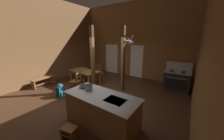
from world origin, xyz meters
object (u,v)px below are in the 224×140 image
bottle_tall_on_counter (84,83)px  dining_table (85,72)px  kitchen_island (101,110)px  stockpot_on_counter (89,87)px  bench_along_left_wall (43,80)px  stove_range (176,80)px  ladderback_chair_by_post (76,81)px  ladderback_chair_near_window (99,72)px  step_stool (70,131)px  backpack (60,90)px  mixing_bowl_on_counter (83,87)px

bottle_tall_on_counter → dining_table: bearing=136.4°
kitchen_island → stockpot_on_counter: stockpot_on_counter is taller
bench_along_left_wall → stockpot_on_counter: bearing=-7.3°
stove_range → dining_table: (-4.36, -1.86, 0.17)m
stove_range → ladderback_chair_by_post: (-4.05, -2.72, -0.03)m
ladderback_chair_near_window → stove_range: bearing=12.3°
ladderback_chair_by_post → stockpot_on_counter: size_ratio=3.06×
stove_range → bench_along_left_wall: 6.82m
kitchen_island → step_stool: kitchen_island is taller
ladderback_chair_near_window → ladderback_chair_by_post: bearing=-86.2°
ladderback_chair_by_post → stockpot_on_counter: (2.03, -1.15, 0.55)m
kitchen_island → ladderback_chair_by_post: bearing=154.5°
ladderback_chair_near_window → dining_table: bearing=-101.3°
stove_range → ladderback_chair_near_window: stove_range is taller
step_stool → ladderback_chair_near_window: bearing=121.2°
ladderback_chair_near_window → backpack: size_ratio=1.59×
dining_table → backpack: bearing=-78.7°
backpack → bottle_tall_on_counter: (1.61, -0.11, 0.71)m
ladderback_chair_near_window → stockpot_on_counter: size_ratio=3.06×
step_stool → mixing_bowl_on_counter: size_ratio=1.77×
kitchen_island → bench_along_left_wall: size_ratio=1.87×
step_stool → backpack: backpack is taller
stove_range → mixing_bowl_on_counter: bearing=-120.5°
step_stool → backpack: (-2.19, 1.18, 0.14)m
step_stool → bottle_tall_on_counter: 1.48m
ladderback_chair_near_window → bottle_tall_on_counter: 3.37m
ladderback_chair_near_window → bottle_tall_on_counter: bearing=-57.9°
stove_range → step_stool: 5.14m
bench_along_left_wall → backpack: size_ratio=1.96×
stockpot_on_counter → backpack: bearing=172.7°
kitchen_island → mixing_bowl_on_counter: size_ratio=9.46×
ladderback_chair_by_post → step_stool: bearing=-42.9°
bench_along_left_wall → mixing_bowl_on_counter: (3.64, -0.49, 0.66)m
step_stool → bottle_tall_on_counter: (-0.58, 1.07, 0.84)m
kitchen_island → backpack: (-2.53, 0.33, -0.14)m
bottle_tall_on_counter → stockpot_on_counter: bearing=-21.1°
backpack → bottle_tall_on_counter: bottle_tall_on_counter is taller
step_stool → dining_table: dining_table is taller
kitchen_island → bottle_tall_on_counter: bearing=166.5°
kitchen_island → step_stool: size_ratio=5.34×
kitchen_island → bench_along_left_wall: kitchen_island is taller
mixing_bowl_on_counter → stove_range: bearing=59.5°
backpack → dining_table: bearing=101.3°
backpack → stockpot_on_counter: size_ratio=1.92×
stockpot_on_counter → dining_table: bearing=139.3°
kitchen_island → dining_table: size_ratio=1.24×
bottle_tall_on_counter → backpack: bearing=176.2°
kitchen_island → bench_along_left_wall: (-4.44, 0.57, -0.16)m
dining_table → backpack: 1.82m
ladderback_chair_near_window → ladderback_chair_by_post: size_ratio=1.00×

